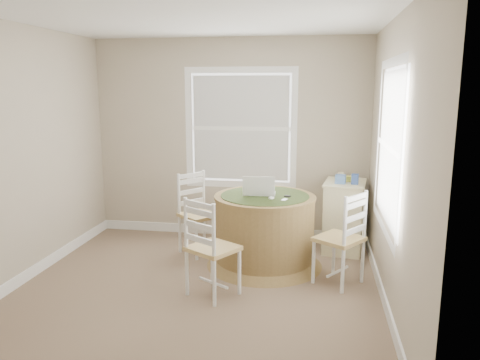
# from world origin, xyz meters

# --- Properties ---
(room) EXTENTS (3.64, 3.64, 2.64)m
(room) POSITION_xyz_m (0.17, 0.16, 1.30)
(room) COLOR #7F6850
(room) RESTS_ON ground
(round_table) EXTENTS (1.30, 1.30, 0.81)m
(round_table) POSITION_xyz_m (0.59, 0.79, 0.44)
(round_table) COLOR olive
(round_table) RESTS_ON ground
(chair_left) EXTENTS (0.58, 0.58, 0.95)m
(chair_left) POSITION_xyz_m (-0.22, 1.05, 0.47)
(chair_left) COLOR white
(chair_left) RESTS_ON ground
(chair_near) EXTENTS (0.57, 0.56, 0.95)m
(chair_near) POSITION_xyz_m (0.19, -0.08, 0.47)
(chair_near) COLOR white
(chair_near) RESTS_ON ground
(chair_right) EXTENTS (0.57, 0.57, 0.95)m
(chair_right) POSITION_xyz_m (1.38, 0.41, 0.47)
(chair_right) COLOR white
(chair_right) RESTS_ON ground
(laptop) EXTENTS (0.37, 0.33, 0.24)m
(laptop) POSITION_xyz_m (0.52, 0.80, 0.84)
(laptop) COLOR white
(laptop) RESTS_ON round_table
(mouse) EXTENTS (0.09, 0.12, 0.03)m
(mouse) POSITION_xyz_m (0.67, 0.64, 0.81)
(mouse) COLOR white
(mouse) RESTS_ON round_table
(phone) EXTENTS (0.07, 0.10, 0.02)m
(phone) POSITION_xyz_m (0.81, 0.61, 0.80)
(phone) COLOR #B7BABF
(phone) RESTS_ON round_table
(keys) EXTENTS (0.07, 0.07, 0.02)m
(keys) POSITION_xyz_m (0.83, 0.75, 0.81)
(keys) COLOR black
(keys) RESTS_ON round_table
(corner_chest) EXTENTS (0.57, 0.70, 0.86)m
(corner_chest) POSITION_xyz_m (1.48, 1.43, 0.43)
(corner_chest) COLOR beige
(corner_chest) RESTS_ON ground
(tissue_box) EXTENTS (0.13, 0.13, 0.10)m
(tissue_box) POSITION_xyz_m (1.42, 1.33, 0.91)
(tissue_box) COLOR #5279BC
(tissue_box) RESTS_ON corner_chest
(box_yellow) EXTENTS (0.16, 0.12, 0.06)m
(box_yellow) POSITION_xyz_m (1.53, 1.49, 0.89)
(box_yellow) COLOR #DEE24F
(box_yellow) RESTS_ON corner_chest
(box_blue) EXTENTS (0.09, 0.09, 0.12)m
(box_blue) POSITION_xyz_m (1.60, 1.30, 0.92)
(box_blue) COLOR #324E96
(box_blue) RESTS_ON corner_chest
(cup_cream) EXTENTS (0.07, 0.07, 0.09)m
(cup_cream) POSITION_xyz_m (1.43, 1.58, 0.90)
(cup_cream) COLOR beige
(cup_cream) RESTS_ON corner_chest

